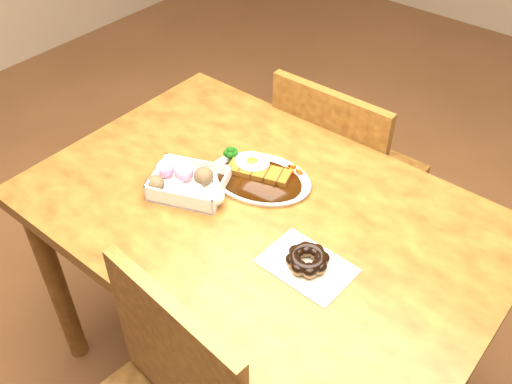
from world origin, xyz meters
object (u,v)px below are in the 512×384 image
Objects in this scene: donut_box at (187,183)px; katsu_curry_plate at (259,175)px; chair_far at (341,175)px; pon_de_ring at (308,260)px; table at (262,237)px.

katsu_curry_plate is at bearing 53.45° from donut_box.
chair_far reaches higher than katsu_curry_plate.
chair_far is 0.53m from katsu_curry_plate.
katsu_curry_plate is 0.19m from donut_box.
chair_far is 0.73m from pon_de_ring.
katsu_curry_plate is at bearing 133.59° from table.
donut_box is 1.10× the size of pon_de_ring.
donut_box is at bearing -126.55° from katsu_curry_plate.
pon_de_ring is (0.20, -0.08, 0.12)m from table.
chair_far is (-0.08, 0.53, -0.17)m from table.
donut_box is (-0.20, -0.07, 0.13)m from table.
table is at bearing -46.41° from katsu_curry_plate.
table is at bearing 157.61° from pon_de_ring.
chair_far is at bearing 78.81° from donut_box.
chair_far reaches higher than table.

